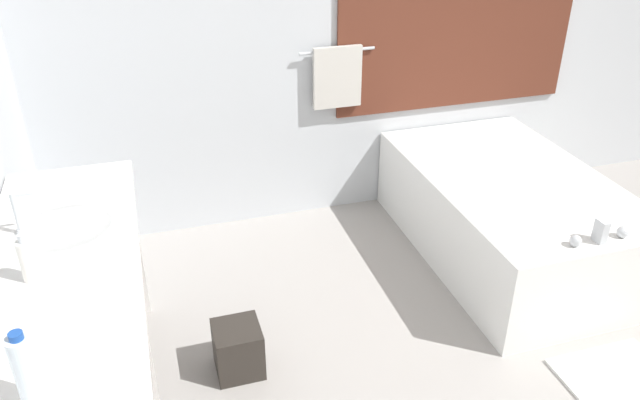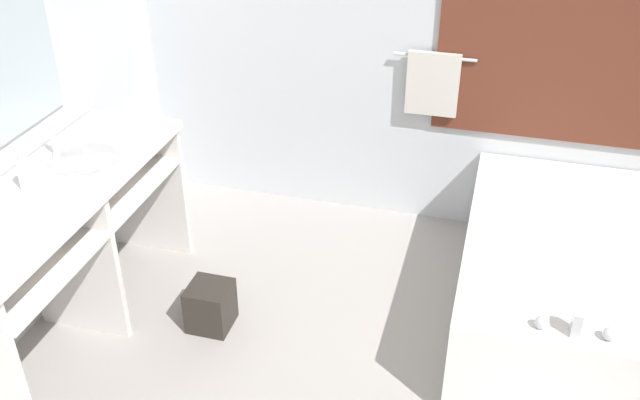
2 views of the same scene
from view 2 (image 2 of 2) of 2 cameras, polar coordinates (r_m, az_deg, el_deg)
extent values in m
cube|color=silver|center=(4.39, 13.52, 13.48)|extent=(7.40, 0.06, 2.70)
cube|color=brown|center=(4.40, 20.67, 10.86)|extent=(1.70, 0.02, 1.10)
cylinder|color=silver|center=(4.40, 9.19, 11.24)|extent=(0.50, 0.02, 0.02)
cube|color=beige|center=(4.45, 8.99, 9.14)|extent=(0.32, 0.04, 0.40)
cube|color=white|center=(3.68, -20.32, 1.02)|extent=(0.57, 1.65, 0.05)
cube|color=white|center=(3.79, -19.73, -1.84)|extent=(0.54, 1.56, 0.02)
cylinder|color=white|center=(3.87, -18.29, 2.41)|extent=(0.38, 0.38, 0.11)
cube|color=white|center=(3.92, -19.12, -4.78)|extent=(0.52, 0.04, 0.87)
cube|color=white|center=(4.48, -13.76, 0.95)|extent=(0.52, 0.04, 0.87)
cylinder|color=beige|center=(3.46, -22.96, -4.46)|extent=(0.13, 0.45, 0.13)
cylinder|color=beige|center=(4.02, -16.31, 2.02)|extent=(0.13, 0.45, 0.13)
cylinder|color=silver|center=(3.93, -20.37, 3.51)|extent=(0.04, 0.04, 0.02)
cylinder|color=silver|center=(3.89, -20.61, 4.68)|extent=(0.02, 0.02, 0.16)
cube|color=silver|center=(3.84, -20.31, 5.56)|extent=(0.07, 0.01, 0.01)
cube|color=white|center=(4.07, 18.69, -6.03)|extent=(1.04, 1.72, 0.54)
ellipsoid|color=white|center=(4.00, 18.97, -4.66)|extent=(0.75, 1.24, 0.30)
cube|color=silver|center=(3.27, 19.84, -9.23)|extent=(0.04, 0.07, 0.12)
sphere|color=silver|center=(3.28, 17.30, -9.34)|extent=(0.06, 0.06, 0.06)
sphere|color=silver|center=(3.31, 22.17, -9.90)|extent=(0.06, 0.06, 0.06)
cylinder|color=white|center=(3.62, -22.58, 1.86)|extent=(0.06, 0.06, 0.16)
cylinder|color=silver|center=(3.58, -22.88, 3.17)|extent=(0.03, 0.03, 0.03)
cube|color=#2D2823|center=(3.95, -8.76, -8.37)|extent=(0.23, 0.23, 0.26)
camera|label=1|loc=(1.76, -57.94, 3.64)|focal=35.00mm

